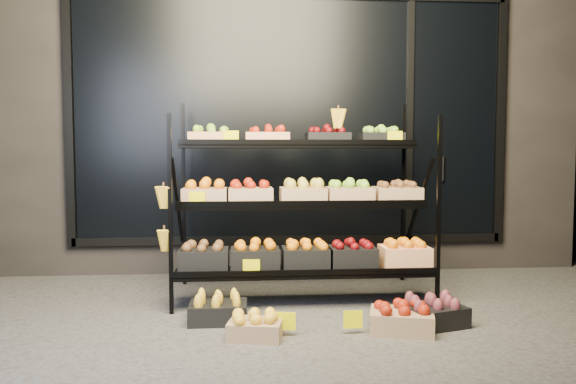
{
  "coord_description": "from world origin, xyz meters",
  "views": [
    {
      "loc": [
        -0.49,
        -4.03,
        1.21
      ],
      "look_at": [
        -0.12,
        0.55,
        0.89
      ],
      "focal_mm": 35.0,
      "sensor_mm": 36.0,
      "label": 1
    }
  ],
  "objects": [
    {
      "name": "tag_floor_b",
      "position": [
        0.24,
        -0.4,
        0.06
      ],
      "size": [
        0.13,
        0.01,
        0.12
      ],
      "primitive_type": "cube",
      "color": "#E8E400",
      "rests_on": "ground"
    },
    {
      "name": "floor_crate_left",
      "position": [
        -0.41,
        -0.43,
        0.08
      ],
      "size": [
        0.38,
        0.31,
        0.18
      ],
      "rotation": [
        0.0,
        0.0,
        -0.19
      ],
      "color": "tan",
      "rests_on": "ground"
    },
    {
      "name": "display_rack",
      "position": [
        -0.01,
        0.6,
        0.79
      ],
      "size": [
        2.18,
        1.02,
        1.71
      ],
      "color": "black",
      "rests_on": "ground"
    },
    {
      "name": "ground",
      "position": [
        0.0,
        0.0,
        0.0
      ],
      "size": [
        24.0,
        24.0,
        0.0
      ],
      "primitive_type": "plane",
      "color": "#514F4C",
      "rests_on": "ground"
    },
    {
      "name": "tag_floor_a",
      "position": [
        -0.21,
        -0.4,
        0.06
      ],
      "size": [
        0.13,
        0.01,
        0.12
      ],
      "primitive_type": "cube",
      "color": "#E8E400",
      "rests_on": "ground"
    },
    {
      "name": "building",
      "position": [
        0.0,
        2.59,
        1.75
      ],
      "size": [
        6.0,
        2.08,
        3.5
      ],
      "color": "#2D2826",
      "rests_on": "ground"
    },
    {
      "name": "floor_crate_midright",
      "position": [
        0.58,
        -0.38,
        0.1
      ],
      "size": [
        0.48,
        0.41,
        0.21
      ],
      "rotation": [
        0.0,
        0.0,
        -0.27
      ],
      "color": "tan",
      "rests_on": "ground"
    },
    {
      "name": "floor_crate_midleft",
      "position": [
        -0.67,
        -0.05,
        0.1
      ],
      "size": [
        0.41,
        0.31,
        0.2
      ],
      "rotation": [
        0.0,
        0.0,
        -0.02
      ],
      "color": "black",
      "rests_on": "ground"
    },
    {
      "name": "floor_crate_right",
      "position": [
        0.83,
        -0.27,
        0.1
      ],
      "size": [
        0.49,
        0.42,
        0.21
      ],
      "rotation": [
        0.0,
        0.0,
        0.3
      ],
      "color": "black",
      "rests_on": "ground"
    }
  ]
}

